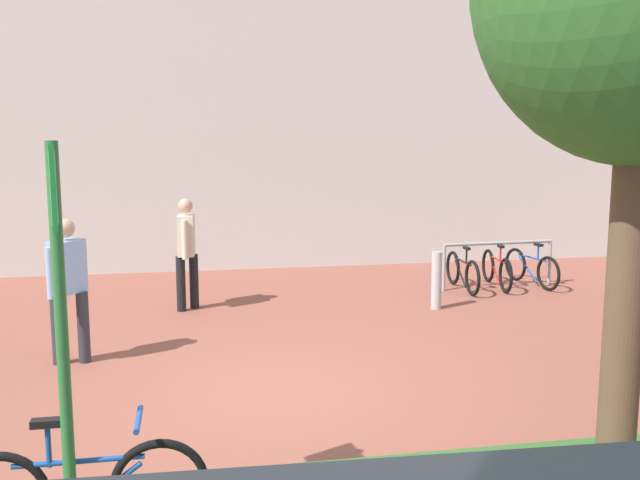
% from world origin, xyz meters
% --- Properties ---
extents(ground_plane, '(60.00, 60.00, 0.00)m').
position_xyz_m(ground_plane, '(0.00, 0.00, 0.00)').
color(ground_plane, brown).
extents(building_facade, '(28.00, 1.20, 10.00)m').
position_xyz_m(building_facade, '(0.00, 7.58, 5.00)').
color(building_facade, silver).
rests_on(building_facade, ground).
extents(parking_sign_post, '(0.09, 0.36, 2.63)m').
position_xyz_m(parking_sign_post, '(-1.71, -2.44, 1.71)').
color(parking_sign_post, '#2D7238').
rests_on(parking_sign_post, ground).
extents(bike_rack_cluster, '(2.11, 1.66, 0.83)m').
position_xyz_m(bike_rack_cluster, '(4.43, 4.43, 0.35)').
color(bike_rack_cluster, '#99999E').
rests_on(bike_rack_cluster, ground).
extents(bollard_steel, '(0.16, 0.16, 0.90)m').
position_xyz_m(bollard_steel, '(2.83, 3.16, 0.45)').
color(bollard_steel, '#ADADB2').
rests_on(bollard_steel, ground).
extents(person_casual_tan, '(0.34, 0.61, 1.72)m').
position_xyz_m(person_casual_tan, '(-0.96, 3.83, 0.98)').
color(person_casual_tan, black).
rests_on(person_casual_tan, ground).
extents(person_shirt_white, '(0.43, 0.52, 1.72)m').
position_xyz_m(person_shirt_white, '(-2.31, 1.46, 0.98)').
color(person_shirt_white, '#2D2D38').
rests_on(person_shirt_white, ground).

